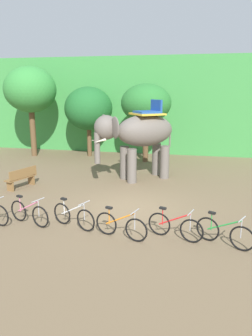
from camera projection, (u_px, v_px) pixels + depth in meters
ground_plane at (127, 209)px, 11.99m from camera, size 80.00×80.00×0.00m
foliage_hedge at (167, 104)px, 24.16m from camera, size 36.00×6.00×6.35m
tree_center_left at (30, 90)px, 20.58m from camera, size 3.25×3.25×5.65m
tree_left at (89, 109)px, 20.81m from camera, size 3.03×3.03×4.41m
tree_center_right at (146, 104)px, 19.06m from camera, size 2.93×2.93×4.58m
elephant at (139, 134)px, 15.46m from camera, size 3.87×3.47×3.78m
bike_pink at (29, 213)px, 10.60m from camera, size 1.63×0.71×0.92m
bike_white at (73, 216)px, 10.34m from camera, size 1.61×0.75×0.92m
bike_orange at (121, 226)px, 9.60m from camera, size 1.66×0.63×0.92m
bike_red at (175, 226)px, 9.56m from camera, size 1.65×0.66×0.92m
bike_green at (224, 233)px, 9.15m from camera, size 1.56×0.84×0.92m
wooden_bench at (22, 177)px, 14.48m from camera, size 0.86×1.55×0.89m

